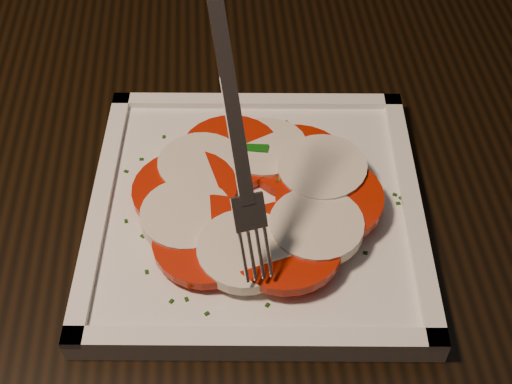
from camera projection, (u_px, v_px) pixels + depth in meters
name	position (u px, v px, depth m)	size (l,w,h in m)	color
table	(185.00, 245.00, 0.69)	(1.30, 0.95, 0.75)	black
plate	(256.00, 211.00, 0.58)	(0.27, 0.27, 0.01)	white
caprese_salad	(256.00, 195.00, 0.57)	(0.23, 0.21, 0.03)	#BE1604
fork	(232.00, 125.00, 0.48)	(0.04, 0.11, 0.17)	white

